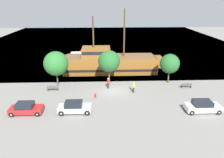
# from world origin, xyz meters

# --- Properties ---
(ground_plane) EXTENTS (160.00, 160.00, 0.00)m
(ground_plane) POSITION_xyz_m (0.00, 0.00, 0.00)
(ground_plane) COLOR gray
(water_surface) EXTENTS (80.00, 80.00, 0.00)m
(water_surface) POSITION_xyz_m (0.00, 44.00, 0.00)
(water_surface) COLOR #38667F
(water_surface) RESTS_ON ground
(pirate_ship) EXTENTS (19.19, 5.45, 11.95)m
(pirate_ship) POSITION_xyz_m (-0.31, 9.56, 1.85)
(pirate_ship) COLOR brown
(pirate_ship) RESTS_ON water_surface
(moored_boat_dockside) EXTENTS (5.75, 2.36, 1.63)m
(moored_boat_dockside) POSITION_xyz_m (6.89, 15.53, 0.64)
(moored_boat_dockside) COLOR #B7B2A8
(moored_boat_dockside) RESTS_ON water_surface
(moored_boat_outer) EXTENTS (7.01, 1.95, 1.81)m
(moored_boat_outer) POSITION_xyz_m (-7.20, 18.81, 0.71)
(moored_boat_outer) COLOR #2D333D
(moored_boat_outer) RESTS_ON water_surface
(parked_car_curb_front) EXTENTS (4.17, 1.85, 1.49)m
(parked_car_curb_front) POSITION_xyz_m (-5.19, -6.85, 0.74)
(parked_car_curb_front) COLOR #B7BCC6
(parked_car_curb_front) RESTS_ON ground_plane
(parked_car_curb_mid) EXTENTS (4.37, 1.95, 1.52)m
(parked_car_curb_mid) POSITION_xyz_m (11.12, -7.28, 0.75)
(parked_car_curb_mid) COLOR white
(parked_car_curb_mid) RESTS_ON ground_plane
(parked_car_curb_rear) EXTENTS (4.04, 1.87, 1.46)m
(parked_car_curb_rear) POSITION_xyz_m (-11.26, -6.87, 0.72)
(parked_car_curb_rear) COLOR #B21E1E
(parked_car_curb_rear) RESTS_ON ground_plane
(fire_hydrant) EXTENTS (0.42, 0.25, 0.76)m
(fire_hydrant) POSITION_xyz_m (-2.70, -2.62, 0.41)
(fire_hydrant) COLOR red
(fire_hydrant) RESTS_ON ground_plane
(bench_promenade_east) EXTENTS (1.62, 0.45, 0.85)m
(bench_promenade_east) POSITION_xyz_m (11.95, 0.61, 0.43)
(bench_promenade_east) COLOR #4C4742
(bench_promenade_east) RESTS_ON ground_plane
(bench_promenade_west) EXTENTS (1.66, 0.45, 0.85)m
(bench_promenade_west) POSITION_xyz_m (-9.49, 0.29, 0.44)
(bench_promenade_west) COLOR #4C4742
(bench_promenade_west) RESTS_ON ground_plane
(pedestrian_walking_near) EXTENTS (0.32, 0.32, 1.76)m
(pedestrian_walking_near) POSITION_xyz_m (-0.74, 0.93, 0.90)
(pedestrian_walking_near) COLOR #232838
(pedestrian_walking_near) RESTS_ON ground_plane
(pedestrian_walking_far) EXTENTS (0.32, 0.32, 1.78)m
(pedestrian_walking_far) POSITION_xyz_m (3.12, -0.85, 0.91)
(pedestrian_walking_far) COLOR #232838
(pedestrian_walking_far) RESTS_ON ground_plane
(tree_row_east) EXTENTS (3.96, 3.96, 5.78)m
(tree_row_east) POSITION_xyz_m (-9.10, 2.50, 3.80)
(tree_row_east) COLOR brown
(tree_row_east) RESTS_ON ground_plane
(tree_row_mideast) EXTENTS (3.57, 3.57, 5.86)m
(tree_row_mideast) POSITION_xyz_m (-0.53, 2.48, 4.07)
(tree_row_mideast) COLOR brown
(tree_row_mideast) RESTS_ON ground_plane
(tree_row_midwest) EXTENTS (3.28, 3.28, 5.03)m
(tree_row_midwest) POSITION_xyz_m (9.65, 3.06, 3.39)
(tree_row_midwest) COLOR brown
(tree_row_midwest) RESTS_ON ground_plane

